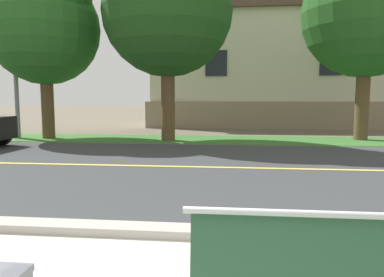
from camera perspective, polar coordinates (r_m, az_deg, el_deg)
ground_plane at (r=9.72m, az=1.41°, el=-2.89°), size 140.00×140.00×0.00m
curb_edge at (r=4.26m, az=-4.93°, el=-14.33°), size 44.00×0.30×0.11m
street_asphalt at (r=8.25m, az=0.56°, el=-4.52°), size 52.00×8.00×0.01m
road_centre_line at (r=8.24m, az=0.56°, el=-4.49°), size 48.00×0.14×0.01m
far_verge_grass at (r=13.71m, az=2.77°, el=-0.16°), size 48.00×2.80×0.02m
streetlamp at (r=15.90m, az=-25.94°, el=14.88°), size 0.24×2.10×7.17m
shade_tree_far_left at (r=15.28m, az=-21.98°, el=16.83°), size 4.16×4.16×6.86m
shade_tree_left at (r=13.67m, az=-3.33°, el=20.90°), size 4.66×4.66×7.69m
shade_tree_centre at (r=15.29m, az=26.55°, el=18.62°), size 4.64×4.64×7.66m
garden_wall at (r=18.93m, az=12.31°, el=3.59°), size 13.00×0.36×1.40m
house_across_street at (r=22.17m, az=11.66°, el=10.93°), size 13.62×6.91×6.68m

